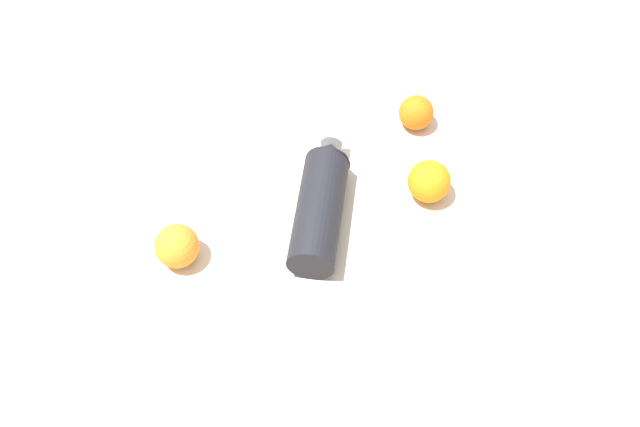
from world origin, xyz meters
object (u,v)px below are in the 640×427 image
orange_0 (416,113)px  folded_napkin (497,294)px  orange_2 (429,181)px  orange_1 (177,247)px  water_bottle (322,202)px

orange_0 → folded_napkin: orange_0 is taller
orange_0 → orange_2: (-0.04, -0.15, 0.00)m
orange_1 → orange_2: orange_2 is taller
water_bottle → orange_0: (0.22, 0.14, -0.01)m
water_bottle → folded_napkin: water_bottle is taller
water_bottle → orange_0: bearing=-32.6°
orange_1 → orange_2: bearing=1.4°
water_bottle → orange_2: water_bottle is taller
water_bottle → orange_1: bearing=118.4°
orange_1 → folded_napkin: (0.45, -0.20, -0.03)m
orange_2 → orange_1: bearing=-178.6°
folded_napkin → orange_1: bearing=156.4°
orange_2 → folded_napkin: 0.21m
orange_1 → folded_napkin: orange_1 is taller
water_bottle → orange_0: water_bottle is taller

